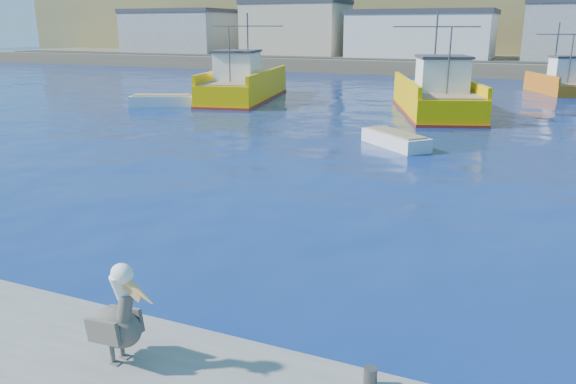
% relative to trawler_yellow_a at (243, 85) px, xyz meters
% --- Properties ---
extents(ground, '(260.00, 260.00, 0.00)m').
position_rel_trawler_yellow_a_xyz_m(ground, '(16.48, -29.16, -1.11)').
color(ground, '#071652').
rests_on(ground, ground).
extents(dock_bollards, '(36.20, 0.20, 0.30)m').
position_rel_trawler_yellow_a_xyz_m(dock_bollards, '(17.08, -32.56, -0.46)').
color(dock_bollards, '#4C4C4C').
rests_on(dock_bollards, dock).
extents(far_shore, '(200.00, 81.00, 24.00)m').
position_rel_trawler_yellow_a_xyz_m(far_shore, '(16.48, 80.05, 7.87)').
color(far_shore, brown).
rests_on(far_shore, ground).
extents(trawler_yellow_a, '(6.73, 13.18, 6.68)m').
position_rel_trawler_yellow_a_xyz_m(trawler_yellow_a, '(0.00, 0.00, 0.00)').
color(trawler_yellow_a, '#E3AF00').
rests_on(trawler_yellow_a, ground).
extents(trawler_yellow_b, '(8.07, 12.89, 6.63)m').
position_rel_trawler_yellow_a_xyz_m(trawler_yellow_b, '(15.15, -1.32, -0.02)').
color(trawler_yellow_b, '#E3AF00').
rests_on(trawler_yellow_b, ground).
extents(boat_orange, '(5.26, 7.63, 5.93)m').
position_rel_trawler_yellow_a_xyz_m(boat_orange, '(22.75, 14.87, -0.13)').
color(boat_orange, '#C66013').
rests_on(boat_orange, ground).
extents(skiff_left, '(4.81, 3.23, 0.99)m').
position_rel_trawler_yellow_a_xyz_m(skiff_left, '(-3.76, -5.54, -0.79)').
color(skiff_left, silver).
rests_on(skiff_left, ground).
extents(skiff_mid, '(3.84, 3.66, 0.86)m').
position_rel_trawler_yellow_a_xyz_m(skiff_mid, '(15.25, -13.09, -0.84)').
color(skiff_mid, silver).
rests_on(skiff_mid, ground).
extents(pelican, '(1.38, 0.64, 1.69)m').
position_rel_trawler_yellow_a_xyz_m(pelican, '(15.71, -33.51, 0.11)').
color(pelican, '#595451').
rests_on(pelican, dock).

